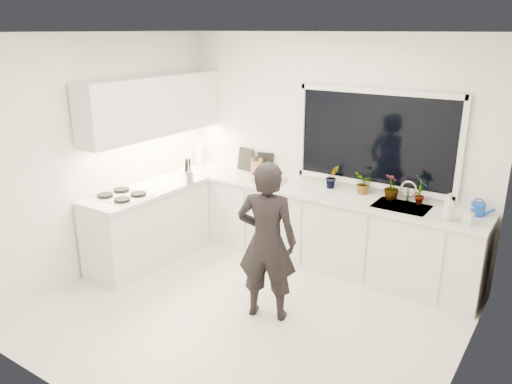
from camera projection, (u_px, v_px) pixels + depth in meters
The scene contains 25 objects.
floor at pixel (244, 313), 5.05m from camera, with size 4.00×3.50×0.02m, color beige.
wall_back at pixel (327, 149), 6.01m from camera, with size 4.00×0.02×2.70m, color white.
wall_left at pixel (100, 156), 5.69m from camera, with size 0.02×3.50×2.70m, color white.
wall_right at pixel (472, 232), 3.56m from camera, with size 0.02×3.50×2.70m, color white.
ceiling at pixel (242, 31), 4.20m from camera, with size 4.00×3.50×0.02m, color white.
window at pixel (375, 139), 5.60m from camera, with size 1.80×0.02×1.00m, color black.
base_cabinets_back at pixel (313, 227), 6.05m from camera, with size 3.92×0.58×0.88m, color white.
base_cabinets_left at pixel (149, 226), 6.07m from camera, with size 0.58×1.60×0.88m, color white.
countertop_back at pixel (314, 191), 5.90m from camera, with size 3.94×0.62×0.04m, color silver.
countertop_left at pixel (146, 190), 5.92m from camera, with size 0.62×1.60×0.04m, color silver.
upper_cabinets at pixel (155, 106), 5.97m from camera, with size 0.34×2.10×0.70m, color white.
sink at pixel (401, 210), 5.36m from camera, with size 0.58×0.42×0.14m, color silver.
faucet at pixel (408, 192), 5.46m from camera, with size 0.03×0.03×0.22m, color silver.
stovetop at pixel (122, 195), 5.65m from camera, with size 0.56×0.48×0.03m, color black.
person at pixel (267, 242), 4.76m from camera, with size 0.58×0.38×1.59m, color black.
pizza_tray at pixel (269, 180), 6.19m from camera, with size 0.41×0.30×0.03m, color silver.
pizza at pixel (269, 179), 6.19m from camera, with size 0.37×0.26×0.01m, color #AB1624.
watering_can at pixel (478, 209), 5.06m from camera, with size 0.14×0.14×0.13m, color #1240B1.
paper_towel_roll at pixel (199, 156), 6.92m from camera, with size 0.11×0.11×0.26m, color white.
knife_block at pixel (257, 166), 6.46m from camera, with size 0.13×0.10×0.22m, color #996D47.
utensil_crock at pixel (188, 177), 6.10m from camera, with size 0.13×0.13×0.16m, color #ABACB0.
picture_frame_large at pixel (265, 163), 6.50m from camera, with size 0.22×0.02×0.28m, color black.
picture_frame_small at pixel (245, 159), 6.66m from camera, with size 0.25×0.02×0.30m, color black.
herb_plants at pixel (376, 184), 5.61m from camera, with size 1.23×0.29×0.33m.
soap_bottles at pixel (454, 209), 4.88m from camera, with size 0.31×0.14×0.28m.
Camera 1 is at (2.56, -3.59, 2.73)m, focal length 35.00 mm.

